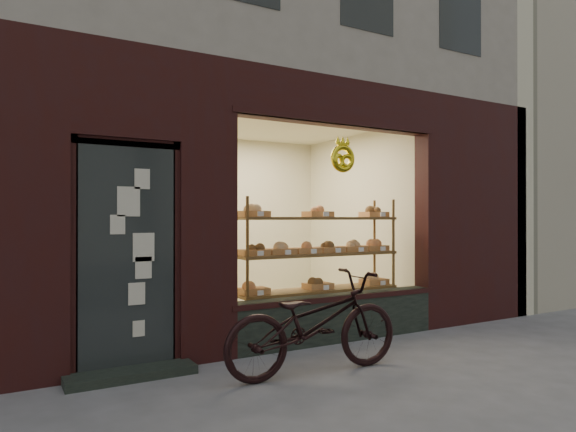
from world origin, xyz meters
TOP-DOWN VIEW (x-y plane):
  - ground at (0.00, 0.00)m, footprint 90.00×90.00m
  - neighbor_right at (9.60, 5.50)m, footprint 12.00×7.00m
  - display_shelf at (0.45, 2.55)m, footprint 2.20×0.45m
  - bicycle at (-0.49, 1.18)m, footprint 1.83×0.71m

SIDE VIEW (x-z plane):
  - ground at x=0.00m, z-range 0.00..0.00m
  - bicycle at x=-0.49m, z-range 0.00..0.95m
  - display_shelf at x=0.45m, z-range 0.01..1.71m
  - neighbor_right at x=9.60m, z-range 0.00..9.00m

